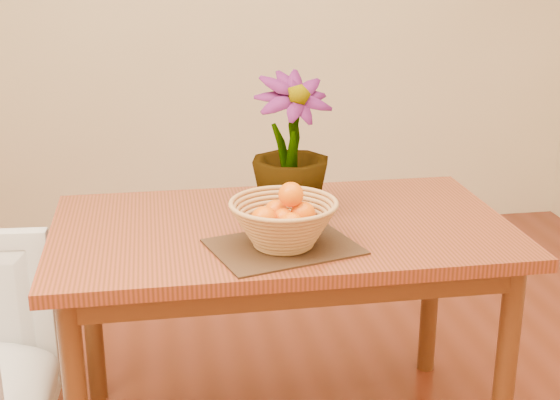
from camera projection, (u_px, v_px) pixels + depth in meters
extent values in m
cube|color=maroon|center=(282.00, 230.00, 2.40)|extent=(1.40, 0.80, 0.04)
cube|color=#4F2912|center=(282.00, 248.00, 2.42)|extent=(1.28, 0.68, 0.08)
cylinder|color=#4F2912|center=(505.00, 374.00, 2.31)|extent=(0.06, 0.06, 0.71)
cylinder|color=#4F2912|center=(92.00, 309.00, 2.72)|extent=(0.06, 0.06, 0.71)
cylinder|color=#4F2912|center=(431.00, 284.00, 2.91)|extent=(0.06, 0.06, 0.71)
cube|color=#3D2816|center=(284.00, 247.00, 2.21)|extent=(0.46, 0.39, 0.01)
cylinder|color=tan|center=(284.00, 244.00, 2.21)|extent=(0.16, 0.16, 0.01)
sphere|color=#F66204|center=(284.00, 219.00, 2.18)|extent=(0.06, 0.06, 0.06)
sphere|color=#F66204|center=(303.00, 214.00, 2.20)|extent=(0.07, 0.07, 0.07)
sphere|color=#F66204|center=(276.00, 211.00, 2.23)|extent=(0.07, 0.07, 0.07)
sphere|color=#F66204|center=(264.00, 219.00, 2.16)|extent=(0.07, 0.07, 0.07)
sphere|color=#F66204|center=(291.00, 224.00, 2.13)|extent=(0.07, 0.07, 0.07)
sphere|color=#F66204|center=(291.00, 195.00, 2.18)|extent=(0.07, 0.07, 0.07)
imported|color=#174D16|center=(291.00, 146.00, 2.42)|extent=(0.30, 0.30, 0.45)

